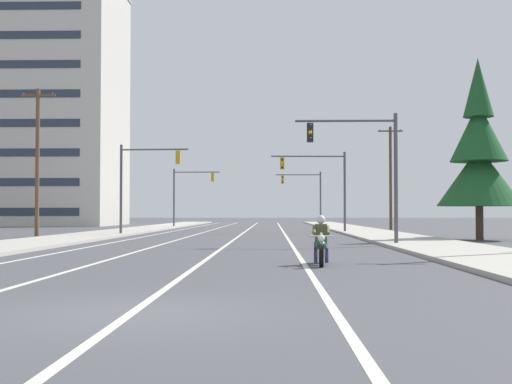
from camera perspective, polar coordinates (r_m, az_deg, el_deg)
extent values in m
plane|color=#47474C|center=(10.37, -10.88, -10.25)|extent=(400.00, 400.00, 0.00)
cube|color=beige|center=(55.09, -0.90, -3.40)|extent=(0.16, 100.00, 0.01)
cube|color=beige|center=(55.31, -4.19, -3.39)|extent=(0.16, 100.00, 0.01)
cube|color=beige|center=(55.06, 2.35, -3.40)|extent=(0.16, 100.00, 0.01)
cube|color=beige|center=(55.65, -7.13, -3.37)|extent=(0.16, 100.00, 0.01)
cube|color=#ADA89E|center=(50.59, 9.65, -3.44)|extent=(4.40, 110.00, 0.14)
cube|color=#ADA89E|center=(51.39, -11.79, -3.41)|extent=(4.40, 110.00, 0.14)
cylinder|color=black|center=(18.71, 5.66, -5.51)|extent=(0.16, 0.65, 0.64)
cylinder|color=black|center=(20.26, 5.62, -5.23)|extent=(0.16, 0.65, 0.64)
cylinder|color=silver|center=(18.80, 5.65, -4.53)|extent=(0.09, 0.33, 0.68)
sphere|color=white|center=(18.64, 5.65, -3.98)|extent=(0.20, 0.20, 0.20)
cylinder|color=silver|center=(18.84, 5.65, -3.81)|extent=(0.70, 0.09, 0.04)
ellipsoid|color=#143D23|center=(19.35, 5.64, -4.56)|extent=(0.36, 0.58, 0.28)
cube|color=silver|center=(19.48, 5.64, -5.21)|extent=(0.27, 0.45, 0.24)
cube|color=black|center=(19.79, 5.63, -4.67)|extent=(0.31, 0.54, 0.12)
cube|color=#143D23|center=(20.20, 5.62, -4.38)|extent=(0.22, 0.37, 0.08)
cylinder|color=silver|center=(19.89, 5.22, -5.35)|extent=(0.12, 0.55, 0.08)
cube|color=#4C512D|center=(19.74, 5.62, -3.57)|extent=(0.38, 0.26, 0.56)
sphere|color=silver|center=(19.71, 5.62, -2.38)|extent=(0.26, 0.26, 0.26)
cylinder|color=navy|center=(19.62, 6.04, -4.69)|extent=(0.17, 0.45, 0.30)
cylinder|color=navy|center=(19.45, 6.11, -5.60)|extent=(0.12, 0.16, 0.35)
cylinder|color=#4C512D|center=(19.48, 6.22, -3.30)|extent=(0.13, 0.53, 0.27)
cylinder|color=navy|center=(19.61, 5.22, -4.70)|extent=(0.17, 0.45, 0.30)
cylinder|color=navy|center=(19.45, 5.16, -5.60)|extent=(0.12, 0.16, 0.35)
cylinder|color=#4C512D|center=(19.48, 5.04, -3.30)|extent=(0.13, 0.53, 0.27)
cylinder|color=#47474C|center=(31.52, 11.98, 1.08)|extent=(0.18, 0.18, 6.20)
cylinder|color=#47474C|center=(31.44, 7.70, 6.10)|extent=(4.70, 0.13, 0.11)
cube|color=black|center=(31.24, 4.69, 5.12)|extent=(0.30, 0.24, 0.90)
sphere|color=black|center=(31.12, 4.70, 5.71)|extent=(0.18, 0.18, 0.18)
sphere|color=orange|center=(31.09, 4.70, 5.16)|extent=(0.18, 0.18, 0.18)
sphere|color=black|center=(31.05, 4.70, 4.61)|extent=(0.18, 0.18, 0.18)
cylinder|color=#47474C|center=(45.99, -11.56, 0.18)|extent=(0.18, 0.18, 6.20)
cylinder|color=#47474C|center=(45.57, -8.74, 3.65)|extent=(4.64, 0.41, 0.11)
cube|color=#B79319|center=(45.16, -6.74, 2.99)|extent=(0.31, 0.26, 0.90)
sphere|color=black|center=(45.34, -6.69, 3.35)|extent=(0.18, 0.18, 0.18)
sphere|color=orange|center=(45.31, -6.70, 2.97)|extent=(0.18, 0.18, 0.18)
sphere|color=black|center=(45.29, -6.70, 2.59)|extent=(0.18, 0.18, 0.18)
cylinder|color=#47474C|center=(50.83, 7.66, -0.03)|extent=(0.18, 0.18, 6.20)
cylinder|color=#47474C|center=(50.61, 4.50, 3.09)|extent=(5.63, 0.41, 0.11)
cube|color=#B79319|center=(50.39, 2.27, 2.48)|extent=(0.31, 0.26, 0.90)
sphere|color=black|center=(50.26, 2.29, 2.83)|extent=(0.18, 0.18, 0.18)
sphere|color=orange|center=(50.23, 2.29, 2.49)|extent=(0.18, 0.18, 0.18)
sphere|color=black|center=(50.21, 2.29, 2.15)|extent=(0.18, 0.18, 0.18)
cylinder|color=#47474C|center=(70.38, -7.09, -0.52)|extent=(0.18, 0.18, 6.20)
cylinder|color=#47474C|center=(70.15, -5.14, 1.72)|extent=(4.83, 0.18, 0.11)
cube|color=#B79319|center=(69.92, -3.76, 1.28)|extent=(0.30, 0.24, 0.90)
sphere|color=black|center=(70.09, -3.75, 1.52)|extent=(0.18, 0.18, 0.18)
sphere|color=orange|center=(70.08, -3.75, 1.27)|extent=(0.18, 0.18, 0.18)
sphere|color=black|center=(70.06, -3.75, 1.03)|extent=(0.18, 0.18, 0.18)
cylinder|color=#47474C|center=(74.88, 5.59, -0.61)|extent=(0.18, 0.18, 6.20)
cylinder|color=#47474C|center=(74.87, 3.65, 1.49)|extent=(5.05, 0.15, 0.11)
cube|color=#B79319|center=(74.80, 2.30, 1.07)|extent=(0.30, 0.24, 0.90)
sphere|color=black|center=(74.66, 2.30, 1.31)|extent=(0.18, 0.18, 0.18)
sphere|color=orange|center=(74.65, 2.30, 1.08)|extent=(0.18, 0.18, 0.18)
sphere|color=black|center=(74.63, 2.30, 0.85)|extent=(0.18, 0.18, 0.18)
cylinder|color=brown|center=(43.88, -18.34, 2.40)|extent=(0.26, 0.26, 9.37)
cube|color=brown|center=(44.39, -18.28, 7.93)|extent=(2.19, 0.12, 0.12)
cylinder|color=slate|center=(44.72, -19.40, 8.00)|extent=(0.08, 0.08, 0.12)
cylinder|color=slate|center=(44.11, -17.14, 8.11)|extent=(0.08, 0.08, 0.12)
cylinder|color=#4C3828|center=(61.09, 11.53, 1.18)|extent=(0.26, 0.26, 9.37)
cube|color=#4C3828|center=(61.46, 11.50, 5.17)|extent=(2.23, 0.12, 0.12)
cylinder|color=slate|center=(61.32, 10.64, 5.28)|extent=(0.08, 0.08, 0.12)
cylinder|color=slate|center=(61.65, 12.36, 5.25)|extent=(0.08, 0.08, 0.12)
cylinder|color=#4C3828|center=(39.20, 18.72, -2.55)|extent=(0.43, 0.43, 1.92)
cone|color=#194C23|center=(39.25, 18.68, 1.30)|extent=(4.68, 4.68, 3.36)
cone|color=#194C23|center=(39.46, 18.64, 4.95)|extent=(3.18, 3.18, 3.36)
cone|color=#194C23|center=(39.83, 18.61, 8.55)|extent=(1.69, 1.69, 3.36)
cube|color=beige|center=(88.59, -21.12, 7.02)|extent=(28.91, 15.38, 29.90)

